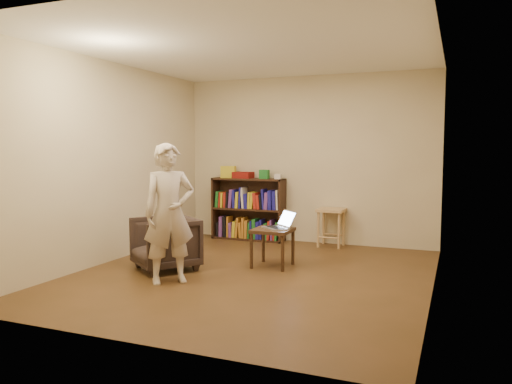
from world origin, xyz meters
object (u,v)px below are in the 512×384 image
at_px(bookshelf, 249,213).
at_px(side_table, 273,235).
at_px(armchair, 165,243).
at_px(person, 169,213).
at_px(laptop, 280,224).
at_px(stool, 331,216).

height_order(bookshelf, side_table, bookshelf).
bearing_deg(armchair, person, -16.02).
xyz_separation_m(laptop, person, (-0.87, -1.19, 0.24)).
height_order(armchair, laptop, laptop).
distance_m(side_table, laptop, 0.17).
xyz_separation_m(armchair, laptop, (1.24, 0.70, 0.21)).
relative_size(armchair, person, 0.46).
bearing_deg(stool, person, -113.50).
bearing_deg(bookshelf, person, -85.46).
bearing_deg(person, armchair, 82.86).
distance_m(stool, laptop, 1.51).
distance_m(stool, person, 2.93).
relative_size(armchair, side_table, 1.48).
bearing_deg(laptop, bookshelf, 167.22).
distance_m(bookshelf, laptop, 1.89).
relative_size(side_table, person, 0.31).
distance_m(bookshelf, armchair, 2.26).
bearing_deg(laptop, person, -83.89).
relative_size(side_table, laptop, 1.02).
height_order(armchair, side_table, armchair).
xyz_separation_m(armchair, side_table, (1.16, 0.64, 0.07)).
height_order(side_table, person, person).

